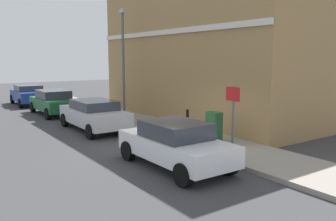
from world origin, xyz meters
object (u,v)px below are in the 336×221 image
(car_silver, at_px, (94,114))
(bollard_near_cabinet, at_px, (187,121))
(car_blue, at_px, (29,94))
(street_sign, at_px, (233,111))
(utility_cabinet, at_px, (214,128))
(car_green, at_px, (54,102))
(lamppost, at_px, (123,58))
(car_white, at_px, (175,144))

(car_silver, distance_m, bollard_near_cabinet, 4.45)
(car_blue, distance_m, street_sign, 18.41)
(utility_cabinet, height_order, street_sign, street_sign)
(car_blue, bearing_deg, bollard_near_cabinet, -167.34)
(car_green, xyz_separation_m, lamppost, (2.73, -3.62, 2.55))
(utility_cabinet, distance_m, bollard_near_cabinet, 1.76)
(car_blue, height_order, bollard_near_cabinet, car_blue)
(car_blue, xyz_separation_m, bollard_near_cabinet, (2.88, -14.60, -0.05))
(car_green, bearing_deg, bollard_near_cabinet, -163.37)
(car_silver, height_order, utility_cabinet, car_silver)
(car_silver, bearing_deg, car_green, 1.80)
(utility_cabinet, distance_m, lamppost, 7.83)
(street_sign, bearing_deg, car_green, 97.26)
(bollard_near_cabinet, relative_size, street_sign, 0.45)
(street_sign, bearing_deg, car_silver, 101.98)
(car_white, distance_m, car_green, 12.29)
(utility_cabinet, relative_size, street_sign, 0.50)
(bollard_near_cabinet, height_order, street_sign, street_sign)
(street_sign, bearing_deg, utility_cabinet, 62.85)
(car_white, height_order, street_sign, street_sign)
(car_white, bearing_deg, car_green, -0.72)
(car_green, height_order, lamppost, lamppost)
(car_white, bearing_deg, street_sign, -110.57)
(car_white, bearing_deg, utility_cabinet, -65.06)
(car_white, distance_m, lamppost, 9.47)
(car_silver, xyz_separation_m, lamppost, (2.63, 2.03, 2.55))
(car_blue, distance_m, bollard_near_cabinet, 14.88)
(street_sign, distance_m, lamppost, 9.52)
(car_blue, bearing_deg, street_sign, -172.94)
(car_blue, bearing_deg, car_green, -177.09)
(car_green, height_order, street_sign, street_sign)
(car_blue, xyz_separation_m, lamppost, (2.86, -8.99, 2.55))
(car_white, distance_m, car_silver, 6.64)
(car_white, height_order, car_silver, car_white)
(lamppost, bearing_deg, car_blue, 107.67)
(utility_cabinet, relative_size, lamppost, 0.20)
(bollard_near_cabinet, xyz_separation_m, street_sign, (-1.10, -3.70, 0.96))
(car_silver, xyz_separation_m, car_blue, (-0.23, 11.02, -0.00))
(car_green, height_order, car_blue, car_green)
(car_blue, relative_size, bollard_near_cabinet, 3.98)
(car_white, xyz_separation_m, car_blue, (-0.02, 17.65, 0.01))
(car_white, xyz_separation_m, utility_cabinet, (2.75, 1.29, -0.06))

